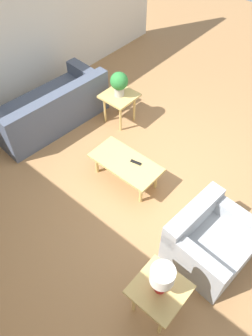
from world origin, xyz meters
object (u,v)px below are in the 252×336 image
object	(u,v)px
armchair	(209,241)
potted_plant	(119,82)
sofa	(50,109)
table_lamp	(162,277)
coffee_table	(126,164)
side_table_plant	(119,99)
side_table_lamp	(159,292)

from	to	relation	value
armchair	potted_plant	distance (m)	2.85
sofa	table_lamp	distance (m)	3.63
potted_plant	armchair	bearing A→B (deg)	154.23
armchair	table_lamp	bearing A→B (deg)	-178.97
armchair	potted_plant	xyz separation A→B (m)	(2.53, -1.22, 0.50)
armchair	potted_plant	bearing A→B (deg)	68.68
coffee_table	side_table_plant	world-z (taller)	side_table_plant
side_table_plant	table_lamp	bearing A→B (deg)	138.79
armchair	coffee_table	distance (m)	1.58
armchair	side_table_lamp	size ratio (longest dim) A/B	1.82
armchair	potted_plant	world-z (taller)	potted_plant
side_table_lamp	table_lamp	bearing A→B (deg)	135.00
sofa	table_lamp	xyz separation A→B (m)	(-3.33, 1.34, 0.54)
coffee_table	table_lamp	bearing A→B (deg)	141.29
side_table_plant	potted_plant	world-z (taller)	potted_plant
side_table_lamp	potted_plant	world-z (taller)	potted_plant
coffee_table	armchair	bearing A→B (deg)	170.52
sofa	side_table_lamp	bearing A→B (deg)	72.12
coffee_table	side_table_lamp	size ratio (longest dim) A/B	1.90
side_table_plant	side_table_lamp	world-z (taller)	same
armchair	coffee_table	xyz separation A→B (m)	(1.56, -0.26, 0.05)
side_table_plant	side_table_lamp	distance (m)	3.28
sofa	table_lamp	world-z (taller)	table_lamp
side_table_plant	side_table_lamp	bearing A→B (deg)	138.79
side_table_lamp	table_lamp	size ratio (longest dim) A/B	1.30
armchair	side_table_lamp	world-z (taller)	armchair
side_table_plant	table_lamp	size ratio (longest dim) A/B	1.30
armchair	table_lamp	size ratio (longest dim) A/B	2.37
armchair	coffee_table	size ratio (longest dim) A/B	0.96
coffee_table	potted_plant	bearing A→B (deg)	-44.73
potted_plant	table_lamp	distance (m)	3.28
sofa	armchair	size ratio (longest dim) A/B	2.06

